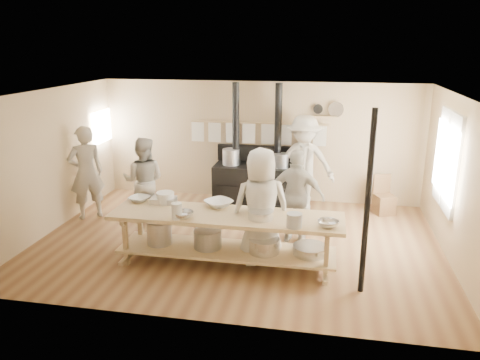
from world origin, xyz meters
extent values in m
plane|color=brown|center=(0.00, 0.00, 0.00)|extent=(7.00, 7.00, 0.00)
plane|color=tan|center=(0.00, 2.50, 1.30)|extent=(7.00, 0.00, 7.00)
plane|color=tan|center=(0.00, -2.50, 1.30)|extent=(7.00, 0.00, 7.00)
plane|color=tan|center=(-3.50, 0.00, 1.30)|extent=(0.00, 5.00, 5.00)
plane|color=tan|center=(3.50, 0.00, 1.30)|extent=(0.00, 5.00, 5.00)
plane|color=#BCB18C|center=(0.00, 0.00, 2.60)|extent=(7.00, 7.00, 0.00)
cube|color=beige|center=(3.47, 0.60, 1.50)|extent=(0.06, 1.35, 1.65)
plane|color=white|center=(3.43, 0.60, 1.50)|extent=(0.00, 1.50, 1.50)
cube|color=beige|center=(3.42, 0.60, 1.50)|extent=(0.02, 0.03, 1.50)
plane|color=white|center=(-3.45, 2.00, 1.60)|extent=(0.00, 0.90, 0.90)
cube|color=black|center=(0.00, 2.10, 0.42)|extent=(1.80, 0.70, 0.85)
cube|color=black|center=(0.00, 2.10, 0.05)|extent=(1.90, 0.75, 0.10)
cube|color=black|center=(0.00, 2.40, 1.05)|extent=(1.80, 0.12, 0.35)
cylinder|color=black|center=(-0.45, 2.15, 1.73)|extent=(0.15, 0.15, 1.75)
cylinder|color=black|center=(0.45, 2.15, 1.73)|extent=(0.15, 0.15, 1.75)
cylinder|color=#B2B2B7|center=(-0.55, 2.10, 1.02)|extent=(0.36, 0.36, 0.34)
cylinder|color=gray|center=(0.55, 2.05, 1.00)|extent=(0.30, 0.30, 0.30)
cylinder|color=tan|center=(0.00, 2.40, 1.72)|extent=(3.00, 0.04, 0.04)
cube|color=white|center=(-1.35, 2.40, 1.50)|extent=(0.28, 0.01, 0.46)
cube|color=white|center=(-0.96, 2.40, 1.50)|extent=(0.28, 0.01, 0.46)
cube|color=white|center=(-0.58, 2.40, 1.50)|extent=(0.28, 0.01, 0.46)
cube|color=white|center=(-0.19, 2.40, 1.50)|extent=(0.28, 0.01, 0.46)
cube|color=white|center=(0.19, 2.40, 1.50)|extent=(0.28, 0.01, 0.46)
cube|color=white|center=(0.58, 2.40, 1.50)|extent=(0.28, 0.01, 0.46)
cube|color=white|center=(0.96, 2.40, 1.50)|extent=(0.28, 0.01, 0.46)
cube|color=white|center=(1.35, 2.40, 1.50)|extent=(0.28, 0.01, 0.46)
cube|color=tan|center=(1.40, 2.42, 1.90)|extent=(0.50, 0.14, 0.03)
cylinder|color=black|center=(1.25, 2.44, 2.05)|extent=(0.20, 0.04, 0.20)
cylinder|color=silver|center=(1.62, 2.44, 2.05)|extent=(0.32, 0.03, 0.32)
cube|color=tan|center=(0.00, -0.90, 0.82)|extent=(3.60, 0.90, 0.06)
cube|color=tan|center=(0.00, -0.90, 0.25)|extent=(3.40, 0.80, 0.04)
cube|color=tan|center=(0.00, -0.90, 0.20)|extent=(3.30, 0.06, 0.06)
cube|color=tan|center=(-1.55, -1.20, 0.42)|extent=(0.07, 0.07, 0.85)
cube|color=tan|center=(-1.55, -0.60, 0.42)|extent=(0.07, 0.07, 0.85)
cube|color=tan|center=(1.55, -1.20, 0.42)|extent=(0.07, 0.07, 0.85)
cube|color=tan|center=(1.55, -0.60, 0.42)|extent=(0.07, 0.07, 0.85)
cylinder|color=#B2B2B7|center=(-1.10, -0.90, 0.46)|extent=(0.40, 0.40, 0.38)
cylinder|color=gray|center=(-0.30, -0.90, 0.42)|extent=(0.44, 0.44, 0.30)
cylinder|color=silver|center=(0.60, -0.90, 0.38)|extent=(0.48, 0.48, 0.22)
cylinder|color=silver|center=(1.30, -0.90, 0.34)|extent=(0.52, 0.52, 0.14)
cylinder|color=black|center=(2.05, -1.35, 1.30)|extent=(0.08, 0.08, 2.60)
imported|color=#B7B1A2|center=(-3.15, 0.63, 0.93)|extent=(0.81, 0.78, 1.87)
imported|color=#B7B1A2|center=(-1.95, 0.61, 0.84)|extent=(0.89, 0.73, 1.69)
imported|color=#B7B1A2|center=(0.52, -0.71, 0.94)|extent=(1.06, 0.86, 1.87)
imported|color=#B7B1A2|center=(1.00, 0.21, 0.83)|extent=(1.02, 0.52, 1.67)
imported|color=#B7B1A2|center=(1.02, 1.95, 0.99)|extent=(1.29, 0.76, 1.99)
cube|color=#513920|center=(2.69, 1.95, 0.20)|extent=(0.48, 0.48, 0.40)
cube|color=#513920|center=(2.63, 2.11, 0.57)|extent=(0.36, 0.17, 0.44)
imported|color=white|center=(-1.55, -0.57, 0.89)|extent=(0.40, 0.40, 0.08)
imported|color=silver|center=(-0.60, -1.17, 0.90)|extent=(0.42, 0.42, 0.10)
imported|color=white|center=(-0.19, -0.57, 0.90)|extent=(0.60, 0.60, 0.10)
imported|color=silver|center=(1.55, -1.13, 0.90)|extent=(0.43, 0.43, 0.10)
cube|color=#B2B2B7|center=(-1.13, -0.57, 0.90)|extent=(0.42, 0.30, 0.09)
cylinder|color=silver|center=(0.55, -0.98, 0.91)|extent=(0.44, 0.44, 0.12)
cylinder|color=gray|center=(1.07, -1.23, 0.95)|extent=(0.27, 0.27, 0.21)
cylinder|color=white|center=(-1.09, -0.57, 0.94)|extent=(0.32, 0.32, 0.18)
cylinder|color=white|center=(-0.68, -1.23, 0.97)|extent=(0.21, 0.21, 0.25)
camera|label=1|loc=(1.47, -7.50, 3.40)|focal=35.00mm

